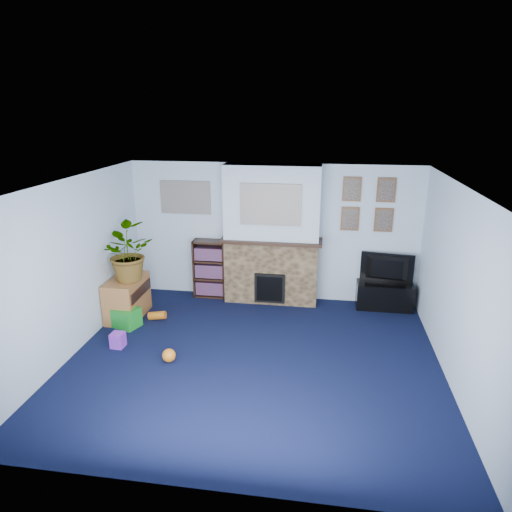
% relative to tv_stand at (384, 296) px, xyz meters
% --- Properties ---
extents(floor, '(5.00, 4.50, 0.01)m').
position_rel_tv_stand_xyz_m(floor, '(-1.95, -2.03, -0.23)').
color(floor, black).
rests_on(floor, ground).
extents(ceiling, '(5.00, 4.50, 0.01)m').
position_rel_tv_stand_xyz_m(ceiling, '(-1.95, -2.03, 2.17)').
color(ceiling, white).
rests_on(ceiling, wall_back).
extents(wall_back, '(5.00, 0.04, 2.40)m').
position_rel_tv_stand_xyz_m(wall_back, '(-1.95, 0.22, 0.97)').
color(wall_back, silver).
rests_on(wall_back, ground).
extents(wall_front, '(5.00, 0.04, 2.40)m').
position_rel_tv_stand_xyz_m(wall_front, '(-1.95, -4.28, 0.97)').
color(wall_front, silver).
rests_on(wall_front, ground).
extents(wall_left, '(0.04, 4.50, 2.40)m').
position_rel_tv_stand_xyz_m(wall_left, '(-4.45, -2.03, 0.97)').
color(wall_left, silver).
rests_on(wall_left, ground).
extents(wall_right, '(0.04, 4.50, 2.40)m').
position_rel_tv_stand_xyz_m(wall_right, '(0.55, -2.03, 0.97)').
color(wall_right, silver).
rests_on(wall_right, ground).
extents(chimney_breast, '(1.72, 0.50, 2.40)m').
position_rel_tv_stand_xyz_m(chimney_breast, '(-1.95, 0.02, 0.96)').
color(chimney_breast, brown).
rests_on(chimney_breast, ground).
extents(collage_main, '(1.00, 0.03, 0.68)m').
position_rel_tv_stand_xyz_m(collage_main, '(-1.95, -0.19, 1.55)').
color(collage_main, gray).
rests_on(collage_main, chimney_breast).
extents(collage_left, '(0.90, 0.03, 0.58)m').
position_rel_tv_stand_xyz_m(collage_left, '(-3.50, 0.21, 1.55)').
color(collage_left, gray).
rests_on(collage_left, wall_back).
extents(portrait_tl, '(0.30, 0.03, 0.40)m').
position_rel_tv_stand_xyz_m(portrait_tl, '(-0.65, 0.20, 1.77)').
color(portrait_tl, brown).
rests_on(portrait_tl, wall_back).
extents(portrait_tr, '(0.30, 0.03, 0.40)m').
position_rel_tv_stand_xyz_m(portrait_tr, '(-0.10, 0.20, 1.77)').
color(portrait_tr, brown).
rests_on(portrait_tr, wall_back).
extents(portrait_bl, '(0.30, 0.03, 0.40)m').
position_rel_tv_stand_xyz_m(portrait_bl, '(-0.65, 0.20, 1.27)').
color(portrait_bl, brown).
rests_on(portrait_bl, wall_back).
extents(portrait_br, '(0.30, 0.03, 0.40)m').
position_rel_tv_stand_xyz_m(portrait_br, '(-0.10, 0.20, 1.27)').
color(portrait_br, brown).
rests_on(portrait_br, wall_back).
extents(tv_stand, '(0.94, 0.40, 0.45)m').
position_rel_tv_stand_xyz_m(tv_stand, '(0.00, 0.00, 0.00)').
color(tv_stand, black).
rests_on(tv_stand, ground).
extents(television, '(0.88, 0.24, 0.50)m').
position_rel_tv_stand_xyz_m(television, '(-0.00, 0.02, 0.47)').
color(television, black).
rests_on(television, tv_stand).
extents(bookshelf, '(0.58, 0.28, 1.05)m').
position_rel_tv_stand_xyz_m(bookshelf, '(-3.06, 0.08, 0.28)').
color(bookshelf, black).
rests_on(bookshelf, ground).
extents(sideboard, '(0.48, 0.86, 0.67)m').
position_rel_tv_stand_xyz_m(sideboard, '(-4.19, -0.98, 0.12)').
color(sideboard, '#A06533').
rests_on(sideboard, ground).
extents(potted_plant, '(1.05, 1.01, 0.90)m').
position_rel_tv_stand_xyz_m(potted_plant, '(-4.14, -1.03, 0.89)').
color(potted_plant, '#26661E').
rests_on(potted_plant, sideboard).
extents(mantel_clock, '(0.09, 0.06, 0.13)m').
position_rel_tv_stand_xyz_m(mantel_clock, '(-2.00, -0.03, 1.00)').
color(mantel_clock, gold).
rests_on(mantel_clock, chimney_breast).
extents(mantel_candle, '(0.05, 0.05, 0.17)m').
position_rel_tv_stand_xyz_m(mantel_candle, '(-1.60, -0.03, 1.01)').
color(mantel_candle, '#B2BFC6').
rests_on(mantel_candle, chimney_breast).
extents(mantel_teddy, '(0.14, 0.14, 0.14)m').
position_rel_tv_stand_xyz_m(mantel_teddy, '(-2.46, -0.03, 0.99)').
color(mantel_teddy, gray).
rests_on(mantel_teddy, chimney_breast).
extents(mantel_can, '(0.05, 0.05, 0.11)m').
position_rel_tv_stand_xyz_m(mantel_can, '(-1.24, -0.03, 0.99)').
color(mantel_can, purple).
rests_on(mantel_can, chimney_breast).
extents(green_crate, '(0.47, 0.42, 0.31)m').
position_rel_tv_stand_xyz_m(green_crate, '(-4.07, -1.32, -0.09)').
color(green_crate, '#198C26').
rests_on(green_crate, ground).
extents(toy_ball, '(0.19, 0.19, 0.19)m').
position_rel_tv_stand_xyz_m(toy_ball, '(-3.07, -2.23, -0.14)').
color(toy_ball, orange).
rests_on(toy_ball, ground).
extents(toy_block, '(0.19, 0.19, 0.22)m').
position_rel_tv_stand_xyz_m(toy_block, '(-3.92, -1.96, -0.12)').
color(toy_block, purple).
rests_on(toy_block, ground).
extents(toy_tube, '(0.30, 0.13, 0.17)m').
position_rel_tv_stand_xyz_m(toy_tube, '(-3.68, -1.02, -0.16)').
color(toy_tube, orange).
rests_on(toy_tube, ground).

